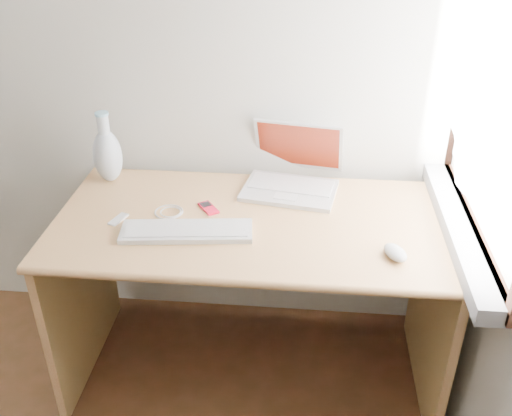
# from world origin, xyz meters

# --- Properties ---
(back_wall) EXTENTS (3.50, 0.04, 2.60)m
(back_wall) POSITION_xyz_m (0.00, 1.75, 1.30)
(back_wall) COLOR silver
(back_wall) RESTS_ON floor
(window) EXTENTS (0.11, 0.99, 1.10)m
(window) POSITION_xyz_m (1.72, 1.30, 1.28)
(window) COLOR white
(window) RESTS_ON right_wall
(desk) EXTENTS (1.44, 0.72, 0.76)m
(desk) POSITION_xyz_m (0.96, 1.42, 0.54)
(desk) COLOR tan
(desk) RESTS_ON floor
(laptop) EXTENTS (0.40, 0.36, 0.25)m
(laptop) POSITION_xyz_m (1.09, 1.60, 0.82)
(laptop) COLOR silver
(laptop) RESTS_ON desk
(external_keyboard) EXTENTS (0.47, 0.19, 0.02)m
(external_keyboard) POSITION_xyz_m (0.74, 1.21, 0.77)
(external_keyboard) COLOR silver
(external_keyboard) RESTS_ON desk
(mouse) EXTENTS (0.10, 0.12, 0.04)m
(mouse) POSITION_xyz_m (1.46, 1.14, 0.78)
(mouse) COLOR silver
(mouse) RESTS_ON desk
(ipod) EXTENTS (0.09, 0.11, 0.01)m
(ipod) POSITION_xyz_m (0.79, 1.39, 0.77)
(ipod) COLOR red
(ipod) RESTS_ON desk
(cable_coil) EXTENTS (0.14, 0.14, 0.01)m
(cable_coil) POSITION_xyz_m (0.65, 1.35, 0.77)
(cable_coil) COLOR silver
(cable_coil) RESTS_ON desk
(remote) EXTENTS (0.06, 0.09, 0.01)m
(remote) POSITION_xyz_m (0.48, 1.28, 0.77)
(remote) COLOR silver
(remote) RESTS_ON desk
(vase) EXTENTS (0.12, 0.12, 0.30)m
(vase) POSITION_xyz_m (0.35, 1.58, 0.88)
(vase) COLOR white
(vase) RESTS_ON desk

